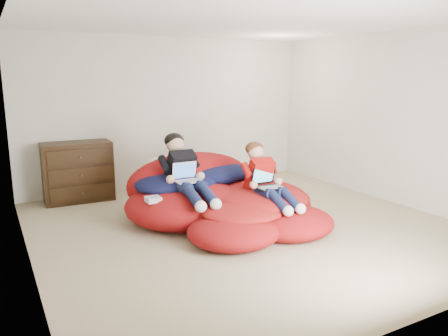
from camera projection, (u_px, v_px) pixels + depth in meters
room_shell at (247, 209)px, 5.46m from camera, size 5.10×5.10×2.77m
dresser at (78, 172)px, 6.57m from camera, size 1.01×0.58×0.90m
beanbag_pile at (221, 200)px, 5.71m from camera, size 2.46×2.38×0.89m
cream_pillow at (162, 166)px, 6.14m from camera, size 0.44×0.28×0.28m
older_boy at (184, 169)px, 5.48m from camera, size 0.35×1.17×0.79m
younger_boy at (265, 176)px, 5.43m from camera, size 0.33×1.03×0.74m
laptop_white at (187, 176)px, 5.42m from camera, size 0.32×0.27×0.23m
laptop_black at (267, 182)px, 5.40m from camera, size 0.34×0.31×0.24m
power_adapter at (153, 199)px, 5.18m from camera, size 0.17×0.17×0.06m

